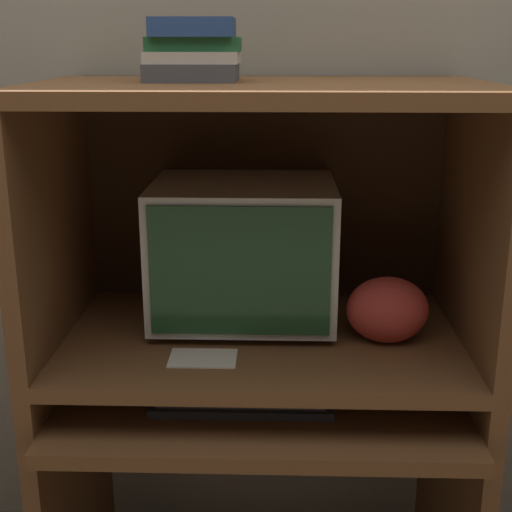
% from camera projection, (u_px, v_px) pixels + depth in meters
% --- Properties ---
extents(wall_back, '(6.00, 0.06, 2.60)m').
position_uv_depth(wall_back, '(265.00, 114.00, 1.99)').
color(wall_back, gray).
rests_on(wall_back, ground_plane).
extents(desk_base, '(1.05, 0.68, 0.67)m').
position_uv_depth(desk_base, '(261.00, 471.00, 1.84)').
color(desk_base, brown).
rests_on(desk_base, ground_plane).
extents(desk_monitor_shelf, '(1.05, 0.62, 0.12)m').
position_uv_depth(desk_monitor_shelf, '(262.00, 344.00, 1.78)').
color(desk_monitor_shelf, brown).
rests_on(desk_monitor_shelf, desk_base).
extents(hutch_upper, '(1.05, 0.62, 0.61)m').
position_uv_depth(hutch_upper, '(263.00, 168.00, 1.69)').
color(hutch_upper, brown).
rests_on(hutch_upper, desk_monitor_shelf).
extents(crt_monitor, '(0.46, 0.37, 0.36)m').
position_uv_depth(crt_monitor, '(244.00, 251.00, 1.81)').
color(crt_monitor, beige).
rests_on(crt_monitor, desk_monitor_shelf).
extents(keyboard, '(0.42, 0.14, 0.03)m').
position_uv_depth(keyboard, '(242.00, 401.00, 1.67)').
color(keyboard, '#2D2D30').
rests_on(keyboard, desk_base).
extents(mouse, '(0.06, 0.04, 0.03)m').
position_uv_depth(mouse, '(355.00, 401.00, 1.67)').
color(mouse, black).
rests_on(mouse, desk_base).
extents(snack_bag, '(0.20, 0.15, 0.16)m').
position_uv_depth(snack_bag, '(387.00, 310.00, 1.71)').
color(snack_bag, '#BC382D').
rests_on(snack_bag, desk_monitor_shelf).
extents(book_stack, '(0.22, 0.17, 0.14)m').
position_uv_depth(book_stack, '(193.00, 51.00, 1.62)').
color(book_stack, '#4C4C51').
rests_on(book_stack, hutch_upper).
extents(paper_card, '(0.15, 0.10, 0.00)m').
position_uv_depth(paper_card, '(203.00, 358.00, 1.63)').
color(paper_card, beige).
rests_on(paper_card, desk_monitor_shelf).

